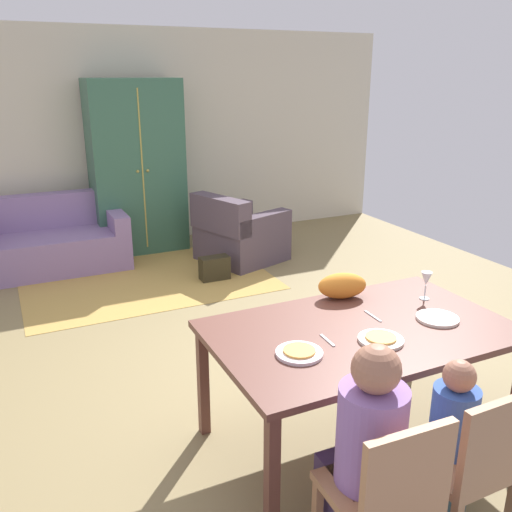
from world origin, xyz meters
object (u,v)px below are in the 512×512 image
(dining_table, at_px, (360,339))
(plate_near_woman, at_px, (437,318))
(cat, at_px, (342,286))
(couch, at_px, (52,242))
(armoire, at_px, (137,167))
(dining_chair_child, at_px, (473,460))
(handbag, at_px, (215,268))
(wine_glass, at_px, (426,280))
(plate_near_man, at_px, (299,353))
(armchair, at_px, (239,235))
(person_man, at_px, (364,463))
(person_child, at_px, (445,449))
(plate_near_child, at_px, (381,340))
(dining_chair_man, at_px, (388,493))

(dining_table, bearing_deg, plate_near_woman, -11.80)
(cat, bearing_deg, couch, 127.59)
(couch, height_order, armoire, armoire)
(dining_chair_child, xyz_separation_m, cat, (0.15, 1.31, 0.35))
(cat, relative_size, handbag, 1.00)
(wine_glass, bearing_deg, cat, 152.62)
(dining_table, bearing_deg, plate_near_man, -165.92)
(dining_table, bearing_deg, armchair, 78.12)
(plate_near_man, xyz_separation_m, person_man, (0.00, -0.59, -0.26))
(dining_chair_child, relative_size, cat, 2.72)
(plate_near_man, height_order, person_child, person_child)
(dining_table, xyz_separation_m, couch, (-1.32, 4.11, -0.39))
(dining_chair_child, xyz_separation_m, couch, (-1.32, 5.00, -0.19))
(plate_near_child, height_order, person_child, person_child)
(plate_near_woman, bearing_deg, wine_glass, 62.16)
(dining_table, xyz_separation_m, plate_near_man, (-0.48, -0.12, 0.08))
(couch, bearing_deg, armoire, 14.03)
(plate_near_man, distance_m, armoire, 4.53)
(person_man, relative_size, armchair, 1.02)
(person_child, bearing_deg, dining_table, 89.98)
(plate_near_child, distance_m, plate_near_woman, 0.49)
(wine_glass, xyz_separation_m, armchair, (0.10, 3.26, -0.57))
(dining_chair_child, height_order, armchair, dining_chair_child)
(plate_near_woman, relative_size, person_man, 0.23)
(dining_table, relative_size, armchair, 1.60)
(dining_chair_child, bearing_deg, dining_table, 90.05)
(armoire, bearing_deg, dining_chair_man, -92.85)
(plate_near_child, relative_size, person_man, 0.23)
(plate_near_man, distance_m, cat, 0.84)
(plate_near_woman, relative_size, person_child, 0.27)
(person_man, height_order, armchair, person_man)
(person_child, bearing_deg, couch, 105.30)
(plate_near_child, relative_size, handbag, 0.78)
(plate_near_man, bearing_deg, person_child, -51.29)
(person_child, bearing_deg, armoire, 92.46)
(plate_near_man, height_order, armoire, armoire)
(couch, bearing_deg, plate_near_woman, -66.86)
(dining_table, bearing_deg, cat, 70.63)
(plate_near_man, xyz_separation_m, couch, (-0.84, 4.23, -0.46))
(plate_near_woman, distance_m, person_child, 0.85)
(plate_near_man, height_order, wine_glass, wine_glass)
(person_child, xyz_separation_m, armoire, (-0.22, 5.11, 0.62))
(armchair, bearing_deg, armoire, 134.75)
(plate_near_woman, xyz_separation_m, cat, (-0.33, 0.53, 0.08))
(plate_near_child, relative_size, cat, 0.78)
(couch, relative_size, armoire, 0.78)
(person_child, xyz_separation_m, cat, (0.15, 1.14, 0.41))
(plate_near_woman, bearing_deg, person_child, -127.83)
(plate_near_child, relative_size, dining_chair_man, 0.29)
(person_child, xyz_separation_m, armchair, (0.72, 4.16, -0.11))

